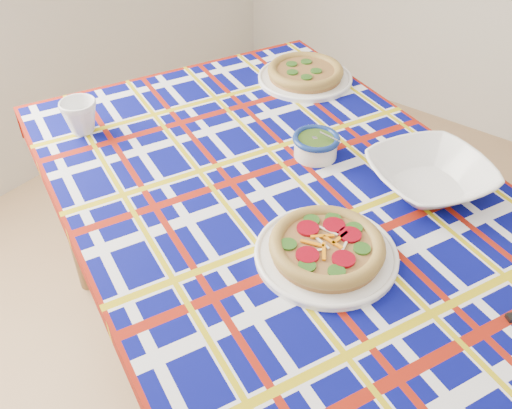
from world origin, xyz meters
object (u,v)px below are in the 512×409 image
Objects in this scene: dining_table at (298,230)px; pesto_bowl at (316,144)px; main_focaccia_plate at (327,246)px; mug at (80,117)px; serving_bowl at (430,176)px.

pesto_bowl reaches higher than dining_table.
mug is at bearing 179.49° from main_focaccia_plate.
pesto_bowl is at bearing 126.54° from main_focaccia_plate.
serving_bowl is 0.93m from mug.
dining_table is at bearing -66.98° from pesto_bowl.
main_focaccia_plate is at bearing -100.90° from serving_bowl.
serving_bowl is at bearing 48.97° from mug.
main_focaccia_plate is at bearing -13.46° from dining_table.
pesto_bowl is (-0.22, 0.30, 0.01)m from main_focaccia_plate.
pesto_bowl reaches higher than serving_bowl.
pesto_bowl is 1.23× the size of mug.
pesto_bowl is at bearing -169.77° from serving_bowl.
main_focaccia_plate is 2.53× the size of pesto_bowl.
main_focaccia_plate is at bearing -53.46° from pesto_bowl.
main_focaccia_plate is 1.11× the size of serving_bowl.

